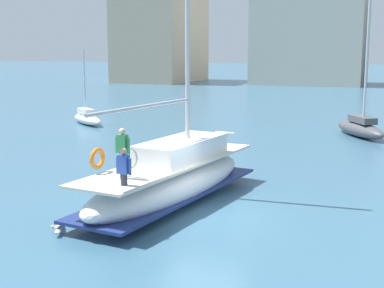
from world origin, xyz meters
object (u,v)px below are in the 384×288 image
at_px(main_sailboat, 172,177).
at_px(moored_sloop_far, 360,127).
at_px(moored_cutter_left, 87,118).
at_px(seagull, 59,228).

bearing_deg(main_sailboat, moored_sloop_far, 74.77).
xyz_separation_m(main_sailboat, moored_cutter_left, (-14.16, 16.69, -0.43)).
xyz_separation_m(main_sailboat, moored_sloop_far, (4.93, 18.09, -0.27)).
height_order(main_sailboat, seagull, main_sailboat).
height_order(main_sailboat, moored_cutter_left, main_sailboat).
xyz_separation_m(moored_sloop_far, seagull, (-6.70, -22.49, -0.47)).
height_order(moored_cutter_left, seagull, moored_cutter_left).
distance_m(moored_sloop_far, moored_cutter_left, 19.13).
relative_size(moored_sloop_far, seagull, 11.54).
bearing_deg(moored_sloop_far, moored_cutter_left, -175.81).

